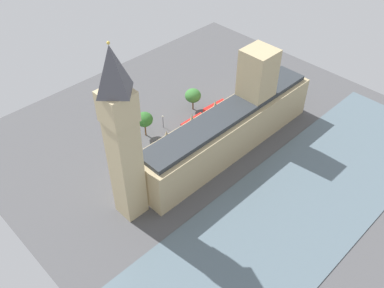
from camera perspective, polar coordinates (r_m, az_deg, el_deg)
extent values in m
plane|color=#4C4C4F|center=(153.29, 4.22, -0.21)|extent=(145.75, 145.75, 0.00)
cube|color=slate|center=(139.52, 15.25, -7.12)|extent=(39.84, 131.17, 0.25)
cube|color=tan|center=(147.34, 4.94, 1.67)|extent=(13.94, 75.75, 15.40)
cube|color=tan|center=(150.40, 8.63, 6.78)|extent=(10.25, 10.25, 34.45)
cube|color=#2D3338|center=(142.11, 5.14, 4.31)|extent=(10.59, 72.72, 1.60)
cone|color=tan|center=(168.20, 11.28, 10.24)|extent=(1.20, 1.20, 2.61)
cone|color=tan|center=(160.17, 8.82, 8.82)|extent=(1.20, 1.20, 2.38)
cone|color=tan|center=(152.41, 6.14, 7.33)|extent=(1.20, 1.20, 2.72)
cone|color=tan|center=(145.30, 3.20, 5.56)|extent=(1.20, 1.20, 2.43)
cone|color=tan|center=(138.49, -0.01, 3.75)|extent=(1.20, 1.20, 3.05)
cone|color=tan|center=(132.85, -3.51, 1.47)|extent=(1.20, 1.20, 1.94)
cone|color=tan|center=(127.50, -7.31, -0.77)|extent=(1.20, 1.20, 2.26)
cube|color=tan|center=(120.35, -8.91, -3.42)|extent=(7.26, 7.26, 35.08)
cube|color=tan|center=(106.27, -10.13, 5.06)|extent=(7.99, 7.99, 8.90)
cylinder|color=silver|center=(109.17, -11.43, 5.95)|extent=(0.25, 5.52, 5.52)
torus|color=black|center=(109.17, -11.43, 5.95)|extent=(0.24, 5.76, 5.76)
cylinder|color=silver|center=(108.13, -8.37, 5.99)|extent=(5.52, 0.25, 5.52)
torus|color=black|center=(108.13, -8.37, 5.99)|extent=(5.76, 0.24, 5.76)
pyramid|color=#4C4C54|center=(100.43, -10.85, 10.01)|extent=(7.99, 7.99, 12.57)
sphere|color=gold|center=(97.22, -11.35, 13.37)|extent=(0.80, 0.80, 0.80)
cube|color=black|center=(177.34, 7.68, 6.30)|extent=(2.11, 4.45, 0.75)
cube|color=black|center=(176.81, 7.65, 6.46)|extent=(1.69, 2.53, 0.65)
cylinder|color=black|center=(178.86, 7.79, 6.48)|extent=(0.30, 0.70, 0.68)
cylinder|color=black|center=(177.99, 8.17, 6.24)|extent=(0.30, 0.70, 0.68)
cylinder|color=black|center=(177.13, 7.17, 6.16)|extent=(0.30, 0.70, 0.68)
cylinder|color=black|center=(176.25, 7.55, 5.92)|extent=(0.30, 0.70, 0.68)
cube|color=red|center=(166.13, 3.14, 4.77)|extent=(3.17, 10.64, 4.20)
cube|color=black|center=(166.08, 3.14, 4.80)|extent=(3.20, 10.24, 0.70)
cylinder|color=black|center=(164.68, 2.46, 3.51)|extent=(0.42, 1.12, 1.10)
cylinder|color=black|center=(166.00, 1.92, 3.88)|extent=(0.42, 1.12, 1.10)
cylinder|color=black|center=(168.83, 4.29, 4.50)|extent=(0.42, 1.12, 1.10)
cylinder|color=black|center=(170.12, 3.75, 4.85)|extent=(0.42, 1.12, 1.10)
cube|color=red|center=(158.48, 0.12, 2.78)|extent=(2.50, 10.50, 4.20)
cube|color=black|center=(158.43, 0.12, 2.80)|extent=(2.56, 10.10, 0.70)
cylinder|color=black|center=(162.46, 0.76, 2.94)|extent=(0.35, 1.10, 1.10)
cylinder|color=black|center=(161.20, 1.34, 2.58)|extent=(0.35, 1.10, 1.10)
cylinder|color=black|center=(158.46, -1.12, 1.79)|extent=(0.35, 1.10, 1.10)
cylinder|color=black|center=(157.17, -0.54, 1.41)|extent=(0.35, 1.10, 1.10)
cube|color=#19472D|center=(150.93, -3.61, -0.61)|extent=(2.05, 4.80, 0.75)
cube|color=black|center=(150.36, -3.69, -0.45)|extent=(1.66, 2.71, 0.65)
cylinder|color=black|center=(152.36, -3.36, -0.30)|extent=(0.28, 0.69, 0.68)
cylinder|color=black|center=(151.37, -2.96, -0.61)|extent=(0.28, 0.69, 0.68)
cylinder|color=black|center=(151.01, -4.25, -0.81)|extent=(0.28, 0.69, 0.68)
cylinder|color=black|center=(150.01, -3.85, -1.13)|extent=(0.28, 0.69, 0.68)
cube|color=navy|center=(147.08, -7.61, -2.31)|extent=(1.97, 4.24, 0.75)
cube|color=black|center=(146.52, -7.70, -2.15)|extent=(1.59, 2.40, 0.65)
cylinder|color=black|center=(148.33, -7.36, -2.03)|extent=(0.29, 0.69, 0.68)
cylinder|color=black|center=(147.34, -7.00, -2.34)|extent=(0.29, 0.69, 0.68)
cylinder|color=black|center=(147.34, -8.19, -2.49)|extent=(0.29, 0.69, 0.68)
cylinder|color=black|center=(146.35, -7.84, -2.81)|extent=(0.29, 0.69, 0.68)
cylinder|color=gray|center=(159.18, 3.22, 1.98)|extent=(0.56, 0.56, 1.27)
sphere|color=tan|center=(158.70, 3.23, 2.19)|extent=(0.25, 0.25, 0.25)
cube|color=gray|center=(159.05, 3.13, 1.97)|extent=(0.31, 0.21, 0.23)
cylinder|color=maroon|center=(176.15, 8.97, 5.87)|extent=(0.54, 0.54, 1.38)
sphere|color=#8C6647|center=(175.68, 9.00, 6.09)|extent=(0.27, 0.27, 0.27)
cube|color=maroon|center=(175.89, 8.93, 5.84)|extent=(0.33, 0.16, 0.25)
cylinder|color=maroon|center=(159.40, 3.07, 2.09)|extent=(0.63, 0.63, 1.44)
sphere|color=tan|center=(158.86, 3.08, 2.33)|extent=(0.28, 0.28, 0.28)
cube|color=gray|center=(159.45, 3.17, 2.13)|extent=(0.34, 0.23, 0.26)
cylinder|color=brown|center=(156.74, -6.37, 1.94)|extent=(0.56, 0.56, 5.14)
ellipsoid|color=#2D6628|center=(153.71, -6.50, 3.35)|extent=(6.21, 6.21, 5.28)
cylinder|color=brown|center=(169.19, 0.13, 5.37)|extent=(0.56, 0.56, 4.19)
ellipsoid|color=#387533|center=(166.60, 0.13, 6.62)|extent=(6.41, 6.41, 5.45)
cylinder|color=black|center=(159.82, -3.96, 2.99)|extent=(0.18, 0.18, 5.05)
sphere|color=#F2EAC6|center=(158.10, -4.01, 3.79)|extent=(0.56, 0.56, 0.56)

